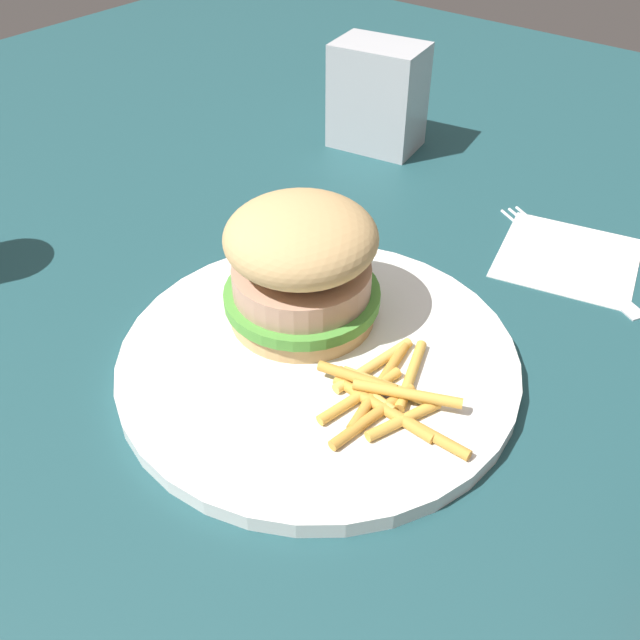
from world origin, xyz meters
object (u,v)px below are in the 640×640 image
object	(u,v)px
plate	(320,360)
napkin_dispenser	(378,96)
sandwich	(301,264)
fork	(567,254)
napkin	(568,257)
fries_pile	(384,395)

from	to	relation	value
plate	napkin_dispenser	world-z (taller)	napkin_dispenser
sandwich	fork	bearing A→B (deg)	-28.79
plate	sandwich	bearing A→B (deg)	55.69
napkin	napkin_dispenser	distance (m)	0.27
sandwich	napkin_dispenser	distance (m)	0.31
fries_pile	napkin	size ratio (longest dim) A/B	1.02
napkin	napkin_dispenser	size ratio (longest dim) A/B	1.03
fork	napkin_dispenser	bearing A→B (deg)	73.27
napkin_dispenser	fork	bearing A→B (deg)	-26.19
plate	napkin	distance (m)	0.25
fork	sandwich	bearing A→B (deg)	151.21
fries_pile	napkin_dispenser	size ratio (longest dim) A/B	1.05
sandwich	napkin	size ratio (longest dim) A/B	1.01
fries_pile	plate	bearing A→B (deg)	81.42
napkin	fork	bearing A→B (deg)	60.58
napkin	fork	xyz separation A→B (m)	(0.00, 0.00, 0.00)
fries_pile	napkin	distance (m)	0.24
sandwich	fork	world-z (taller)	sandwich
plate	napkin	world-z (taller)	plate
fork	napkin_dispenser	distance (m)	0.27
plate	napkin	size ratio (longest dim) A/B	2.48
fries_pile	sandwich	bearing A→B (deg)	70.55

